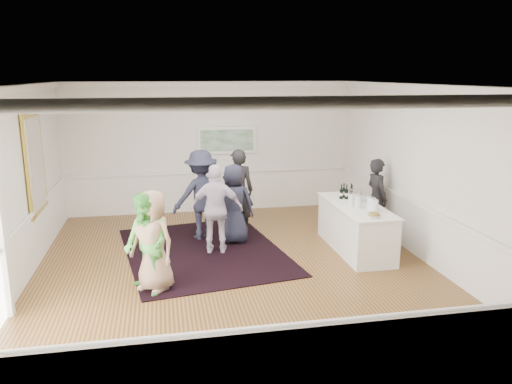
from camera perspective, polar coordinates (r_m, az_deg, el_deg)
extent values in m
plane|color=brown|center=(8.94, -2.35, -8.83)|extent=(8.00, 8.00, 0.00)
cube|color=white|center=(8.27, -2.57, 12.15)|extent=(7.00, 8.00, 0.02)
cube|color=white|center=(8.68, -25.95, 0.21)|extent=(0.02, 8.00, 3.20)
cube|color=white|center=(9.61, 18.68, 2.02)|extent=(0.02, 8.00, 3.20)
cube|color=white|center=(12.37, -5.21, 5.08)|extent=(7.00, 0.02, 3.20)
cube|color=white|center=(4.70, 4.85, -8.88)|extent=(7.00, 0.02, 3.20)
cube|color=gold|center=(9.87, -23.94, 3.04)|extent=(0.04, 1.25, 1.85)
cube|color=white|center=(9.87, -23.80, 3.05)|extent=(0.01, 1.05, 1.65)
cube|color=white|center=(7.76, -27.13, -4.44)|extent=(0.10, 0.14, 2.40)
cube|color=white|center=(12.34, -3.34, 5.94)|extent=(1.44, 0.05, 0.66)
cube|color=#286D3A|center=(12.31, -3.32, 5.92)|extent=(1.30, 0.01, 0.52)
cube|color=black|center=(9.84, -6.00, -6.70)|extent=(3.42, 4.16, 0.02)
cube|color=white|center=(9.92, 11.30, -4.05)|extent=(0.80, 2.20, 0.90)
cube|color=white|center=(9.79, 11.42, -1.51)|extent=(0.86, 2.26, 0.02)
imported|color=black|center=(10.77, 13.61, -0.66)|extent=(0.48, 0.66, 1.67)
imported|color=#A28065|center=(8.04, -11.71, -5.46)|extent=(0.95, 0.92, 1.64)
imported|color=#50BC4B|center=(7.94, -12.43, -5.82)|extent=(0.92, 0.99, 1.62)
imported|color=silver|center=(9.52, -4.55, -1.98)|extent=(1.07, 0.59, 1.72)
imported|color=#1E2032|center=(10.36, -6.24, -0.34)|extent=(1.34, 0.97, 1.87)
imported|color=black|center=(10.77, -2.06, 0.14)|extent=(0.71, 0.51, 1.82)
imported|color=#1E2032|center=(10.08, -2.58, -1.35)|extent=(0.91, 0.72, 1.63)
cylinder|color=#73A43A|center=(9.54, 11.57, -1.11)|extent=(0.12, 0.12, 0.24)
cylinder|color=#EA4549|center=(9.53, 12.92, -1.19)|extent=(0.12, 0.12, 0.24)
cylinder|color=#65AB3D|center=(9.65, 10.85, -0.91)|extent=(0.12, 0.12, 0.24)
cylinder|color=silver|center=(9.35, 13.45, -1.50)|extent=(0.12, 0.12, 0.24)
cylinder|color=#84246A|center=(9.47, 13.17, -1.29)|extent=(0.12, 0.12, 0.24)
cylinder|color=silver|center=(10.00, 11.26, -0.45)|extent=(0.26, 0.26, 0.25)
imported|color=white|center=(9.02, 13.34, -2.65)|extent=(0.23, 0.23, 0.06)
cylinder|color=olive|center=(9.01, 13.35, -2.48)|extent=(0.19, 0.19, 0.04)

